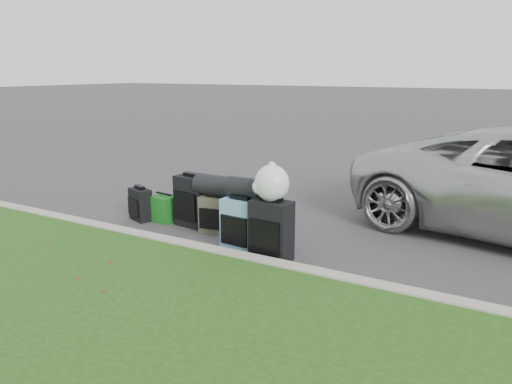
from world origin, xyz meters
The scene contains 12 objects.
ground centered at (0.00, 0.00, 0.00)m, with size 120.00×120.00×0.00m, color #383535.
curb centered at (0.00, -1.00, 0.07)m, with size 120.00×0.18×0.15m, color #9E937F.
suitcase_small_black centered at (-1.83, -0.20, 0.23)m, with size 0.37×0.21×0.47m, color black.
suitcase_large_black_left centered at (-0.99, -0.03, 0.36)m, with size 0.50×0.30×0.72m, color black.
suitcase_olive centered at (-0.56, -0.15, 0.25)m, with size 0.37×0.23×0.51m, color #383525.
suitcase_teal centered at (0.13, -0.56, 0.32)m, with size 0.45×0.27×0.65m, color slate.
suitcase_large_black_right centered at (0.59, -0.64, 0.35)m, with size 0.47×0.28×0.71m, color black.
tote_green centered at (-1.48, -0.09, 0.19)m, with size 0.33×0.27×0.38m, color #156218.
tote_navy centered at (-0.24, 0.52, 0.15)m, with size 0.27×0.22×0.29m, color navy.
duffel_left centered at (-0.57, -0.11, 0.65)m, with size 0.29×0.29×0.53m, color black.
duffel_right centered at (0.15, -0.47, 0.77)m, with size 0.25×0.25×0.45m, color black.
trash_bag centered at (0.58, -0.62, 0.91)m, with size 0.40×0.40×0.40m, color white.
Camera 1 is at (3.19, -5.46, 2.16)m, focal length 35.00 mm.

